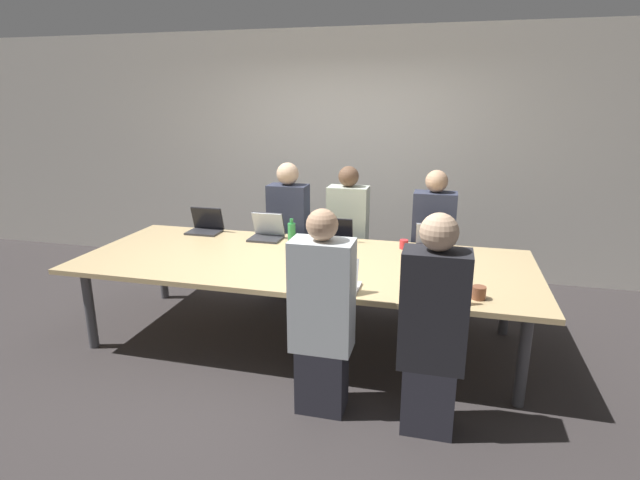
{
  "coord_description": "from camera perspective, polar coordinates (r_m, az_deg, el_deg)",
  "views": [
    {
      "loc": [
        1.11,
        -3.8,
        2.04
      ],
      "look_at": [
        0.12,
        0.1,
        0.89
      ],
      "focal_mm": 28.0,
      "sensor_mm": 36.0,
      "label": 1
    }
  ],
  "objects": [
    {
      "name": "ground_plane",
      "position": [
        4.46,
        -1.83,
        -11.31
      ],
      "size": [
        24.0,
        24.0,
        0.0
      ],
      "primitive_type": "plane",
      "color": "#383333"
    },
    {
      "name": "curtain_wall",
      "position": [
        5.96,
        3.51,
        9.76
      ],
      "size": [
        12.0,
        0.06,
        2.8
      ],
      "color": "beige",
      "rests_on": "ground_plane"
    },
    {
      "name": "conference_table",
      "position": [
        4.18,
        -1.91,
        -2.86
      ],
      "size": [
        3.75,
        1.48,
        0.74
      ],
      "color": "#D6B77F",
      "rests_on": "ground_plane"
    },
    {
      "name": "laptop_near_midright",
      "position": [
        3.5,
        1.84,
        -4.63
      ],
      "size": [
        0.32,
        0.25,
        0.25
      ],
      "rotation": [
        0.0,
        0.0,
        3.14
      ],
      "color": "silver",
      "rests_on": "conference_table"
    },
    {
      "name": "person_near_midright",
      "position": [
        3.27,
        0.23,
        -8.8
      ],
      "size": [
        0.4,
        0.24,
        1.39
      ],
      "rotation": [
        0.0,
        0.0,
        3.14
      ],
      "color": "#2D2D38",
      "rests_on": "ground_plane"
    },
    {
      "name": "laptop_far_midleft",
      "position": [
        4.79,
        -6.07,
        1.01
      ],
      "size": [
        0.31,
        0.26,
        0.26
      ],
      "color": "#333338",
      "rests_on": "conference_table"
    },
    {
      "name": "person_far_midleft",
      "position": [
        5.2,
        -3.6,
        0.89
      ],
      "size": [
        0.4,
        0.24,
        1.42
      ],
      "color": "#2D2D38",
      "rests_on": "ground_plane"
    },
    {
      "name": "bottle_far_midleft",
      "position": [
        4.59,
        -3.26,
        0.79
      ],
      "size": [
        0.07,
        0.07,
        0.24
      ],
      "color": "green",
      "rests_on": "conference_table"
    },
    {
      "name": "laptop_near_right",
      "position": [
        3.42,
        13.08,
        -5.59
      ],
      "size": [
        0.35,
        0.24,
        0.24
      ],
      "rotation": [
        0.0,
        0.0,
        3.14
      ],
      "color": "silver",
      "rests_on": "conference_table"
    },
    {
      "name": "person_near_right",
      "position": [
        3.14,
        12.74,
        -9.96
      ],
      "size": [
        0.4,
        0.24,
        1.41
      ],
      "rotation": [
        0.0,
        0.0,
        3.14
      ],
      "color": "#2D2D38",
      "rests_on": "ground_plane"
    },
    {
      "name": "cup_near_right",
      "position": [
        3.52,
        17.68,
        -5.76
      ],
      "size": [
        0.09,
        0.09,
        0.09
      ],
      "color": "brown",
      "rests_on": "conference_table"
    },
    {
      "name": "laptop_far_right",
      "position": [
        4.55,
        12.81,
        -0.17
      ],
      "size": [
        0.31,
        0.23,
        0.23
      ],
      "color": "#333338",
      "rests_on": "conference_table"
    },
    {
      "name": "person_far_right",
      "position": [
        4.92,
        12.74,
        -0.53
      ],
      "size": [
        0.4,
        0.24,
        1.4
      ],
      "color": "#2D2D38",
      "rests_on": "ground_plane"
    },
    {
      "name": "cup_far_right",
      "position": [
        4.51,
        9.55,
        -0.48
      ],
      "size": [
        0.08,
        0.08,
        0.08
      ],
      "color": "red",
      "rests_on": "conference_table"
    },
    {
      "name": "laptop_far_center",
      "position": [
        4.64,
        1.57,
        0.52
      ],
      "size": [
        0.34,
        0.22,
        0.22
      ],
      "color": "#333338",
      "rests_on": "conference_table"
    },
    {
      "name": "person_far_center",
      "position": [
        5.1,
        3.18,
        0.41
      ],
      "size": [
        0.4,
        0.24,
        1.39
      ],
      "color": "#2D2D38",
      "rests_on": "ground_plane"
    },
    {
      "name": "laptop_far_left",
      "position": [
        5.12,
        -12.93,
        1.66
      ],
      "size": [
        0.33,
        0.25,
        0.25
      ],
      "color": "#333338",
      "rests_on": "conference_table"
    },
    {
      "name": "stapler",
      "position": [
        4.05,
        2.55,
        -2.44
      ],
      "size": [
        0.11,
        0.15,
        0.05
      ],
      "rotation": [
        0.0,
        0.0,
        0.53
      ],
      "color": "black",
      "rests_on": "conference_table"
    },
    {
      "name": "notebook",
      "position": [
        4.16,
        -0.89,
        -2.11
      ],
      "size": [
        0.18,
        0.14,
        0.02
      ],
      "rotation": [
        0.0,
        0.0,
        0.13
      ],
      "color": "maroon",
      "rests_on": "conference_table"
    }
  ]
}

